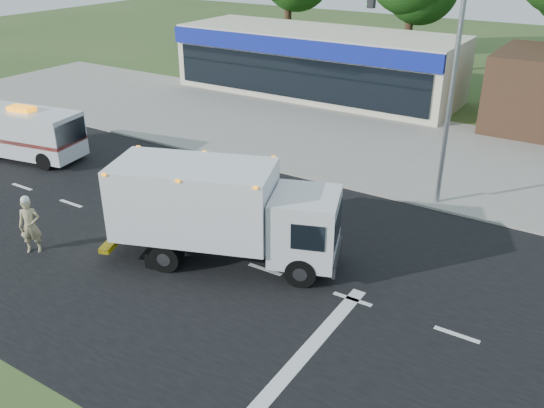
{
  "coord_description": "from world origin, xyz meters",
  "views": [
    {
      "loc": [
        8.4,
        -12.85,
        9.59
      ],
      "look_at": [
        -0.48,
        1.16,
        1.7
      ],
      "focal_mm": 38.0,
      "sensor_mm": 36.0,
      "label": 1
    }
  ],
  "objects_px": {
    "emergency_worker": "(30,225)",
    "ambulance_van": "(28,133)",
    "ems_box_truck": "(219,208)",
    "traffic_signal_pole": "(435,75)"
  },
  "relations": [
    {
      "from": "ambulance_van",
      "to": "traffic_signal_pole",
      "type": "relative_size",
      "value": 0.69
    },
    {
      "from": "ems_box_truck",
      "to": "ambulance_van",
      "type": "bearing_deg",
      "value": 148.19
    },
    {
      "from": "emergency_worker",
      "to": "ambulance_van",
      "type": "height_order",
      "value": "ambulance_van"
    },
    {
      "from": "ems_box_truck",
      "to": "traffic_signal_pole",
      "type": "bearing_deg",
      "value": 43.49
    },
    {
      "from": "ems_box_truck",
      "to": "emergency_worker",
      "type": "height_order",
      "value": "ems_box_truck"
    },
    {
      "from": "emergency_worker",
      "to": "ambulance_van",
      "type": "distance_m",
      "value": 9.24
    },
    {
      "from": "ems_box_truck",
      "to": "emergency_worker",
      "type": "xyz_separation_m",
      "value": [
        -5.55,
        -2.85,
        -0.88
      ]
    },
    {
      "from": "ems_box_truck",
      "to": "ambulance_van",
      "type": "height_order",
      "value": "ems_box_truck"
    },
    {
      "from": "ems_box_truck",
      "to": "emergency_worker",
      "type": "distance_m",
      "value": 6.3
    },
    {
      "from": "ems_box_truck",
      "to": "emergency_worker",
      "type": "relative_size",
      "value": 3.8
    }
  ]
}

